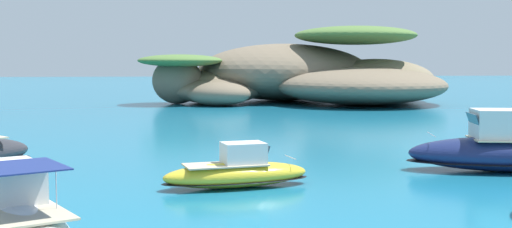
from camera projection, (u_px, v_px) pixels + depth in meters
The scene contains 5 objects.
islet_large at pixel (327, 76), 84.55m from camera, with size 37.93×37.53×9.60m.
islet_small at pixel (202, 84), 79.23m from camera, with size 15.91×15.78×6.03m.
motorboat_navy at pixel (512, 151), 31.13m from camera, with size 10.51×4.89×2.98m.
motorboat_white at pixel (12, 219), 18.46m from camera, with size 5.97×8.30×2.54m.
motorboat_yellow at pixel (237, 172), 27.24m from camera, with size 6.60×3.13×1.88m.
Camera 1 is at (-2.06, -16.13, 5.32)m, focal length 45.64 mm.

